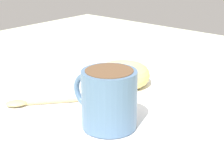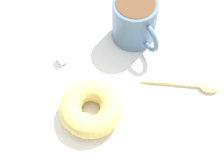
# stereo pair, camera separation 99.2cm
# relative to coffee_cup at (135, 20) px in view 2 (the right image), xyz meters

# --- Properties ---
(ground_plane) EXTENTS (1.20, 1.20, 0.02)m
(ground_plane) POSITION_rel_coffee_cup_xyz_m (-0.11, 0.08, -0.06)
(ground_plane) COLOR beige
(napkin) EXTENTS (0.37, 0.37, 0.00)m
(napkin) POSITION_rel_coffee_cup_xyz_m (-0.08, 0.10, -0.05)
(napkin) COLOR white
(napkin) RESTS_ON ground_plane
(coffee_cup) EXTENTS (0.12, 0.08, 0.09)m
(coffee_cup) POSITION_rel_coffee_cup_xyz_m (0.00, 0.00, 0.00)
(coffee_cup) COLOR slate
(coffee_cup) RESTS_ON napkin
(donut) EXTENTS (0.11, 0.11, 0.04)m
(donut) POSITION_rel_coffee_cup_xyz_m (-0.10, 0.15, -0.03)
(donut) COLOR #E5C66B
(donut) RESTS_ON napkin
(spoon) EXTENTS (0.10, 0.12, 0.01)m
(spoon) POSITION_rel_coffee_cup_xyz_m (-0.16, -0.03, -0.04)
(spoon) COLOR #D8B772
(spoon) RESTS_ON napkin
(sugar_cube) EXTENTS (0.02, 0.02, 0.02)m
(sugar_cube) POSITION_rel_coffee_cup_xyz_m (0.02, 0.14, -0.04)
(sugar_cube) COLOR white
(sugar_cube) RESTS_ON napkin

